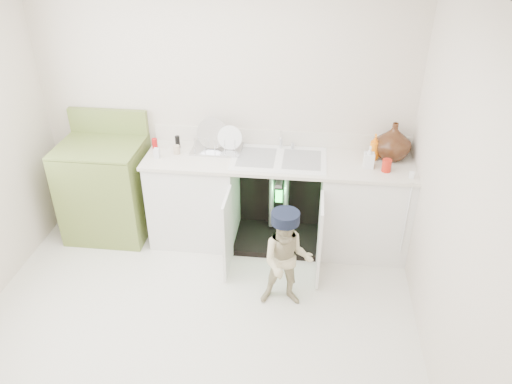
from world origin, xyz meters
TOP-DOWN VIEW (x-y plane):
  - ground at (0.00, 0.00)m, footprint 3.50×3.50m
  - room_shell at (0.00, 0.00)m, footprint 6.00×5.50m
  - counter_run at (0.58, 1.21)m, footprint 2.44×1.02m
  - avocado_stove at (-1.12, 1.18)m, footprint 0.77×0.65m
  - repair_worker at (0.69, 0.34)m, footprint 0.44×0.70m

SIDE VIEW (x-z plane):
  - ground at x=0.00m, z-range 0.00..0.00m
  - repair_worker at x=0.69m, z-range 0.01..0.89m
  - counter_run at x=0.58m, z-range -0.14..1.10m
  - avocado_stove at x=-1.12m, z-range -0.11..1.09m
  - room_shell at x=0.00m, z-range 0.62..1.88m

